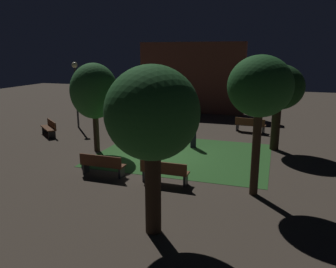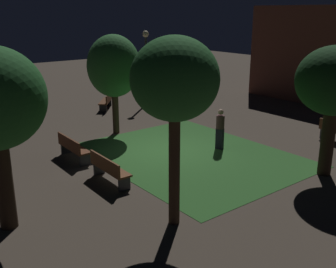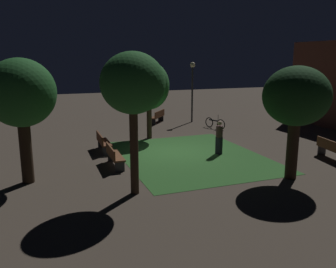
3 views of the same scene
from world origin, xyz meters
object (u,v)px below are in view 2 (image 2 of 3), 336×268
(bench_back_row, at_px, (73,147))
(tree_back_left, at_px, (114,67))
(bench_front_right, at_px, (107,101))
(pedestrian, at_px, (220,128))
(bench_lawn_edge, at_px, (109,168))
(bicycle, at_px, (182,106))
(tree_tall_center, at_px, (335,83))
(lamp_post_near_wall, at_px, (146,54))
(tree_near_wall, at_px, (175,81))

(bench_back_row, bearing_deg, tree_back_left, 123.04)
(bench_front_right, relative_size, pedestrian, 1.05)
(bench_back_row, bearing_deg, bench_lawn_edge, 0.00)
(bench_front_right, distance_m, tree_back_left, 5.27)
(bicycle, relative_size, pedestrian, 0.97)
(bench_lawn_edge, relative_size, pedestrian, 1.12)
(tree_tall_center, bearing_deg, pedestrian, -166.77)
(tree_back_left, xyz_separation_m, pedestrian, (4.38, 2.06, -2.09))
(bench_front_right, relative_size, tree_back_left, 0.40)
(bench_lawn_edge, bearing_deg, pedestrian, 91.65)
(lamp_post_near_wall, distance_m, bicycle, 3.70)
(pedestrian, bearing_deg, bicycle, 153.79)
(bench_back_row, relative_size, bicycle, 1.15)
(tree_back_left, xyz_separation_m, bicycle, (-1.18, 4.80, -2.60))
(tree_near_wall, relative_size, pedestrian, 2.92)
(lamp_post_near_wall, bearing_deg, pedestrian, -15.66)
(bench_front_right, distance_m, bicycle, 4.17)
(pedestrian, bearing_deg, lamp_post_near_wall, 164.34)
(bench_lawn_edge, xyz_separation_m, tree_tall_center, (3.81, 5.98, 2.58))
(lamp_post_near_wall, relative_size, bicycle, 2.66)
(bench_back_row, height_order, bench_front_right, same)
(bench_back_row, height_order, pedestrian, pedestrian)
(tree_back_left, relative_size, lamp_post_near_wall, 1.03)
(tree_back_left, distance_m, lamp_post_near_wall, 5.82)
(bench_front_right, distance_m, tree_near_wall, 13.33)
(tree_tall_center, xyz_separation_m, lamp_post_near_wall, (-12.18, 1.38, -0.20))
(bench_back_row, bearing_deg, bench_front_right, 141.32)
(bicycle, height_order, pedestrian, pedestrian)
(bench_lawn_edge, height_order, bench_front_right, same)
(bench_back_row, xyz_separation_m, bicycle, (-3.12, 7.79, -0.14))
(bench_front_right, height_order, pedestrian, pedestrian)
(bench_back_row, height_order, bench_lawn_edge, same)
(bench_back_row, bearing_deg, lamp_post_near_wall, 128.22)
(bench_front_right, height_order, tree_tall_center, tree_tall_center)
(bench_lawn_edge, distance_m, bicycle, 9.65)
(bench_front_right, distance_m, lamp_post_near_wall, 3.41)
(bench_back_row, relative_size, tree_back_left, 0.42)
(tree_back_left, bearing_deg, pedestrian, 25.21)
(lamp_post_near_wall, distance_m, pedestrian, 8.78)
(bench_front_right, relative_size, lamp_post_near_wall, 0.41)
(tree_back_left, height_order, lamp_post_near_wall, tree_back_left)
(lamp_post_near_wall, bearing_deg, tree_near_wall, -32.27)
(bench_lawn_edge, xyz_separation_m, tree_near_wall, (3.23, 0.03, 3.17))
(lamp_post_near_wall, height_order, pedestrian, lamp_post_near_wall)
(bench_front_right, bearing_deg, bench_lawn_edge, -29.44)
(bench_lawn_edge, xyz_separation_m, bench_front_right, (-8.75, 4.94, 0.00))
(tree_back_left, distance_m, tree_tall_center, 8.85)
(bench_lawn_edge, xyz_separation_m, tree_back_left, (-4.52, 2.99, 2.46))
(bench_back_row, xyz_separation_m, bench_lawn_edge, (2.58, 0.00, 0.00))
(bench_lawn_edge, relative_size, bicycle, 1.15)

